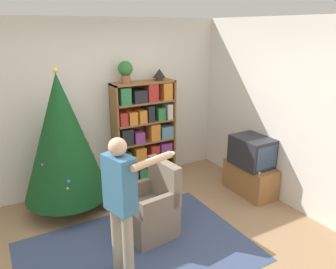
# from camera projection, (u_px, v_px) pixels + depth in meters

# --- Properties ---
(ground_plane) EXTENTS (14.00, 14.00, 0.00)m
(ground_plane) POSITION_uv_depth(u_px,v_px,m) (158.00, 248.00, 3.82)
(ground_plane) COLOR #9E7A56
(wall_back) EXTENTS (8.00, 0.10, 2.60)m
(wall_back) POSITION_uv_depth(u_px,v_px,m) (98.00, 106.00, 5.05)
(wall_back) COLOR silver
(wall_back) RESTS_ON ground_plane
(wall_right) EXTENTS (0.10, 8.00, 2.60)m
(wall_right) POSITION_uv_depth(u_px,v_px,m) (297.00, 117.00, 4.42)
(wall_right) COLOR silver
(wall_right) RESTS_ON ground_plane
(area_rug) EXTENTS (2.56, 1.79, 0.01)m
(area_rug) POSITION_uv_depth(u_px,v_px,m) (138.00, 252.00, 3.76)
(area_rug) COLOR #3D4C70
(area_rug) RESTS_ON ground_plane
(bookshelf) EXTENTS (1.02, 0.31, 1.65)m
(bookshelf) POSITION_uv_depth(u_px,v_px,m) (145.00, 133.00, 5.32)
(bookshelf) COLOR brown
(bookshelf) RESTS_ON ground_plane
(tv_stand) EXTENTS (0.41, 0.82, 0.46)m
(tv_stand) POSITION_uv_depth(u_px,v_px,m) (250.00, 179.00, 5.04)
(tv_stand) COLOR #996638
(tv_stand) RESTS_ON ground_plane
(television) EXTENTS (0.47, 0.60, 0.44)m
(television) POSITION_uv_depth(u_px,v_px,m) (252.00, 151.00, 4.90)
(television) COLOR #28282D
(television) RESTS_ON tv_stand
(game_remote) EXTENTS (0.04, 0.12, 0.02)m
(game_remote) POSITION_uv_depth(u_px,v_px,m) (257.00, 172.00, 4.71)
(game_remote) COLOR white
(game_remote) RESTS_ON tv_stand
(christmas_tree) EXTENTS (1.14, 1.14, 1.99)m
(christmas_tree) POSITION_uv_depth(u_px,v_px,m) (62.00, 138.00, 4.33)
(christmas_tree) COLOR #4C3323
(christmas_tree) RESTS_ON ground_plane
(armchair) EXTENTS (0.63, 0.62, 0.92)m
(armchair) POSITION_uv_depth(u_px,v_px,m) (152.00, 210.00, 4.02)
(armchair) COLOR #7A6B5B
(armchair) RESTS_ON ground_plane
(standing_person) EXTENTS (0.71, 0.45, 1.51)m
(standing_person) POSITION_uv_depth(u_px,v_px,m) (121.00, 198.00, 3.15)
(standing_person) COLOR #9E937F
(standing_person) RESTS_ON ground_plane
(potted_plant) EXTENTS (0.22, 0.22, 0.33)m
(potted_plant) POSITION_uv_depth(u_px,v_px,m) (125.00, 70.00, 4.87)
(potted_plant) COLOR #935B38
(potted_plant) RESTS_ON bookshelf
(table_lamp) EXTENTS (0.20, 0.20, 0.18)m
(table_lamp) POSITION_uv_depth(u_px,v_px,m) (159.00, 74.00, 5.17)
(table_lamp) COLOR #473828
(table_lamp) RESTS_ON bookshelf
(book_pile_near_tree) EXTENTS (0.23, 0.20, 0.11)m
(book_pile_near_tree) POSITION_uv_depth(u_px,v_px,m) (111.00, 204.00, 4.66)
(book_pile_near_tree) COLOR beige
(book_pile_near_tree) RESTS_ON ground_plane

